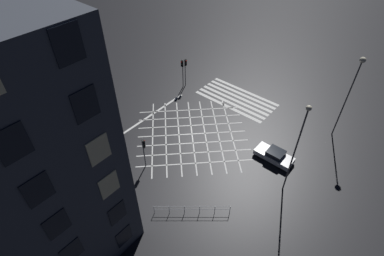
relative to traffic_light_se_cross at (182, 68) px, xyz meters
name	(u,v)px	position (x,y,z in m)	size (l,w,h in m)	color
ground_plane	(192,134)	(-7.51, 6.82, -3.05)	(200.00, 200.00, 0.00)	black
road_markings	(215,113)	(-7.18, 1.86, -3.05)	(15.75, 19.79, 0.01)	silver
traffic_light_se_cross	(182,68)	(0.00, 0.00, 0.00)	(0.36, 0.39, 4.28)	#424244
traffic_light_se_main	(186,67)	(-0.10, -0.57, -0.04)	(0.39, 0.36, 4.21)	#424244
traffic_light_ne_main	(101,123)	(-0.61, 14.16, -0.36)	(0.39, 0.36, 3.75)	#424244
traffic_light_ne_cross	(102,121)	(-0.34, 13.89, -0.43)	(0.36, 0.39, 3.67)	#424244
traffic_light_median_north	(144,148)	(-6.97, 13.70, -0.45)	(0.36, 0.39, 3.64)	#424244
street_lamp_east	(354,80)	(-20.22, -3.94, 4.44)	(0.61, 0.61, 10.07)	#424244
street_lamp_west	(299,139)	(-19.52, 7.11, 3.64)	(0.47, 0.47, 10.24)	#424244
street_tree_near	(41,117)	(3.69, 18.46, 0.93)	(3.98, 3.98, 5.98)	brown
waiting_car	(274,155)	(-16.89, 4.20, -2.45)	(4.13, 1.78, 1.27)	silver
pedestrian_railing	(192,209)	(-14.45, 15.03, -2.38)	(5.32, 4.50, 1.05)	#9EA0A5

